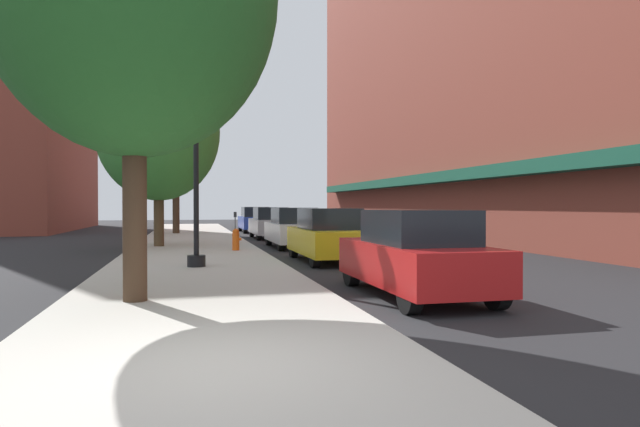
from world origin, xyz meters
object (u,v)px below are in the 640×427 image
(car_white, at_px, (293,228))
(car_silver, at_px, (270,223))
(fire_hydrant, at_px, (236,239))
(parking_meter_near, at_px, (235,222))
(car_blue, at_px, (255,220))
(tree_mid, at_px, (176,147))
(car_yellow, at_px, (328,236))
(tree_far, at_px, (158,131))
(car_red, at_px, (415,254))
(lamppost, at_px, (196,151))

(car_white, xyz_separation_m, car_silver, (0.00, 6.58, 0.00))
(car_silver, bearing_deg, fire_hydrant, -105.54)
(fire_hydrant, xyz_separation_m, parking_meter_near, (0.59, 7.35, 0.43))
(car_white, xyz_separation_m, car_blue, (0.00, 13.45, 0.00))
(parking_meter_near, relative_size, tree_mid, 0.17)
(fire_hydrant, bearing_deg, car_yellow, -54.60)
(parking_meter_near, height_order, tree_mid, tree_mid)
(fire_hydrant, xyz_separation_m, tree_mid, (-2.38, 13.27, 4.68))
(tree_mid, xyz_separation_m, car_yellow, (4.91, -16.84, -4.39))
(tree_far, height_order, car_red, tree_far)
(parking_meter_near, height_order, car_white, car_white)
(tree_mid, xyz_separation_m, car_silver, (4.91, -4.48, -4.39))
(tree_mid, xyz_separation_m, car_red, (4.91, -23.53, -4.39))
(parking_meter_near, bearing_deg, car_yellow, -79.88)
(tree_mid, bearing_deg, car_silver, -42.36)
(parking_meter_near, distance_m, car_white, 5.50)
(tree_far, distance_m, car_white, 6.67)
(tree_mid, distance_m, tree_far, 10.50)
(fire_hydrant, distance_m, tree_far, 5.78)
(parking_meter_near, relative_size, car_yellow, 0.30)
(lamppost, height_order, tree_mid, tree_mid)
(parking_meter_near, xyz_separation_m, tree_mid, (-2.96, 5.92, 4.25))
(car_silver, bearing_deg, car_yellow, -89.44)
(car_white, bearing_deg, lamppost, -117.03)
(tree_far, height_order, car_white, tree_far)
(parking_meter_near, relative_size, car_silver, 0.30)
(parking_meter_near, bearing_deg, fire_hydrant, -94.57)
(car_yellow, bearing_deg, car_silver, 90.05)
(tree_far, bearing_deg, car_red, -67.66)
(parking_meter_near, height_order, car_silver, car_silver)
(car_silver, relative_size, car_blue, 1.00)
(fire_hydrant, bearing_deg, car_blue, 80.79)
(parking_meter_near, bearing_deg, car_red, -83.68)
(car_yellow, distance_m, car_white, 5.78)
(parking_meter_near, bearing_deg, lamppost, -99.41)
(fire_hydrant, bearing_deg, car_white, 41.02)
(fire_hydrant, relative_size, tree_far, 0.11)
(car_yellow, xyz_separation_m, car_white, (0.00, 5.78, 0.00))
(tree_mid, xyz_separation_m, car_white, (4.91, -11.06, -4.39))
(parking_meter_near, xyz_separation_m, car_silver, (1.95, 1.44, -0.14))
(tree_far, bearing_deg, lamppost, -80.29)
(tree_far, height_order, car_blue, tree_far)
(tree_mid, height_order, car_white, tree_mid)
(car_silver, distance_m, car_blue, 6.87)
(parking_meter_near, bearing_deg, car_silver, 36.41)
(tree_far, xyz_separation_m, car_red, (5.36, -13.05, -3.91))
(parking_meter_near, bearing_deg, tree_far, -126.81)
(fire_hydrant, xyz_separation_m, car_white, (2.54, 2.21, 0.29))
(lamppost, xyz_separation_m, car_red, (4.01, -5.16, -2.39))
(lamppost, bearing_deg, car_red, -52.12)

